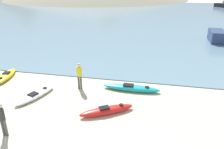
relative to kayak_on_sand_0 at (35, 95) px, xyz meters
The scene contains 9 objects.
bay_water 38.62m from the kayak_on_sand_0, 82.95° to the left, with size 160.00×70.00×0.06m, color slate.
kayak_on_sand_0 is the anchor object (origin of this frame).
kayak_on_sand_2 5.80m from the kayak_on_sand_0, 20.83° to the left, with size 3.58×0.81×0.40m.
kayak_on_sand_3 4.60m from the kayak_on_sand_0, 10.10° to the right, with size 2.78×2.05×0.40m.
kayak_on_sand_4 4.09m from the kayak_on_sand_0, 148.76° to the left, with size 1.33×2.83×0.38m.
person_near_foreground 3.60m from the kayak_on_sand_0, 80.68° to the right, with size 0.33×0.29×1.61m.
person_near_waterline 2.87m from the kayak_on_sand_0, 36.17° to the left, with size 0.35×0.31×1.73m.
moored_boat_3 63.02m from the kayak_on_sand_0, 67.47° to the left, with size 4.80×5.53×1.70m.
moored_boat_4 21.13m from the kayak_on_sand_0, 50.82° to the left, with size 1.65×3.43×1.24m.
Camera 1 is at (2.07, -4.38, 6.21)m, focal length 35.00 mm.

